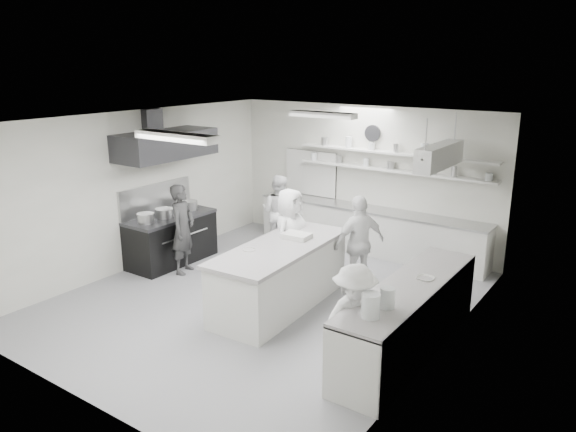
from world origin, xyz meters
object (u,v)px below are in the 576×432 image
Objects in this scene: back_counter at (368,230)px; cook_back at (278,212)px; prep_island at (280,277)px; stove at (171,240)px; cook_stove at (183,229)px; right_counter at (408,319)px.

back_counter is 1.92m from cook_back.
back_counter is 1.86× the size of prep_island.
cook_stove is (0.59, -0.25, 0.40)m from stove.
cook_stove is at bearing 63.75° from cook_back.
cook_back is (-4.03, 2.55, 0.32)m from right_counter.
cook_stove is 1.07× the size of cook_back.
prep_island is (0.06, -3.23, 0.03)m from back_counter.
right_counter reaches higher than back_counter.
cook_back reaches higher than stove.
cook_back is (0.62, 2.19, -0.06)m from cook_stove.
cook_stove is at bearing -127.11° from back_counter.
stove is at bearing 173.48° from right_counter.
cook_back is at bearing 147.75° from right_counter.
right_counter reaches higher than stove.
cook_back is at bearing -153.10° from back_counter.
stove is at bearing 49.79° from cook_stove.
prep_island is (-2.29, 0.17, 0.02)m from right_counter.
right_counter is at bearing -55.35° from back_counter.
back_counter is 2.94× the size of cook_stove.
stove is 1.14× the size of cook_back.
right_counter is (2.35, -3.40, 0.01)m from back_counter.
cook_back is at bearing -33.46° from cook_stove.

